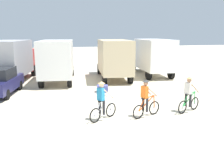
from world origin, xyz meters
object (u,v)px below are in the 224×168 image
object	(u,v)px
box_truck_avon_van	(152,55)
box_truck_white_box	(57,59)
box_truck_grey_hauler	(12,59)
sedan_parked	(0,81)
cyclist_cowboy_hat	(146,100)
cyclist_near_camera	(189,96)
box_truck_tan_camper	(113,57)
cyclist_orange_shirt	(102,102)
supply_crate	(102,89)

from	to	relation	value
box_truck_avon_van	box_truck_white_box	bearing A→B (deg)	-173.14
box_truck_grey_hauler	box_truck_avon_van	xyz separation A→B (m)	(12.28, 0.25, 0.00)
sedan_parked	cyclist_cowboy_hat	distance (m)	9.74
cyclist_cowboy_hat	cyclist_near_camera	bearing A→B (deg)	4.06
box_truck_white_box	box_truck_avon_van	world-z (taller)	same
box_truck_grey_hauler	box_truck_avon_van	world-z (taller)	same
box_truck_avon_van	box_truck_grey_hauler	bearing A→B (deg)	-178.85
box_truck_white_box	sedan_parked	xyz separation A→B (m)	(-3.76, -3.59, -0.99)
box_truck_grey_hauler	cyclist_cowboy_hat	xyz separation A→B (m)	(7.26, -10.67, -1.03)
box_truck_tan_camper	box_truck_avon_van	xyz separation A→B (m)	(3.97, 0.96, 0.00)
box_truck_tan_camper	box_truck_avon_van	bearing A→B (deg)	13.62
cyclist_cowboy_hat	cyclist_orange_shirt	bearing A→B (deg)	176.93
box_truck_tan_camper	box_truck_avon_van	world-z (taller)	same
supply_crate	box_truck_grey_hauler	bearing A→B (deg)	140.04
box_truck_tan_camper	cyclist_near_camera	distance (m)	9.93
cyclist_cowboy_hat	cyclist_near_camera	world-z (taller)	same
box_truck_grey_hauler	cyclist_cowboy_hat	size ratio (longest dim) A/B	3.87
sedan_parked	box_truck_tan_camper	bearing A→B (deg)	23.41
cyclist_orange_shirt	box_truck_white_box	bearing A→B (deg)	99.35
box_truck_avon_van	sedan_parked	distance (m)	13.33
box_truck_grey_hauler	box_truck_white_box	bearing A→B (deg)	-12.60
box_truck_tan_camper	cyclist_orange_shirt	bearing A→B (deg)	-107.57
cyclist_orange_shirt	cyclist_near_camera	distance (m)	4.44
sedan_parked	cyclist_cowboy_hat	size ratio (longest dim) A/B	2.44
cyclist_cowboy_hat	supply_crate	distance (m)	5.49
box_truck_white_box	box_truck_avon_van	distance (m)	8.76
box_truck_grey_hauler	box_truck_avon_van	bearing A→B (deg)	1.15
box_truck_white_box	cyclist_near_camera	size ratio (longest dim) A/B	3.84
box_truck_grey_hauler	supply_crate	xyz separation A→B (m)	(6.32, -5.30, -1.64)
cyclist_orange_shirt	box_truck_tan_camper	bearing A→B (deg)	72.43
supply_crate	cyclist_cowboy_hat	bearing A→B (deg)	-80.09
box_truck_grey_hauler	sedan_parked	size ratio (longest dim) A/B	1.58
box_truck_tan_camper	sedan_parked	world-z (taller)	box_truck_tan_camper
box_truck_grey_hauler	cyclist_orange_shirt	size ratio (longest dim) A/B	3.87
supply_crate	box_truck_avon_van	bearing A→B (deg)	42.94
sedan_parked	supply_crate	xyz separation A→B (m)	(6.50, -0.91, -0.65)
cyclist_orange_shirt	cyclist_cowboy_hat	bearing A→B (deg)	-3.07
box_truck_white_box	box_truck_avon_van	bearing A→B (deg)	6.86
cyclist_orange_shirt	cyclist_cowboy_hat	size ratio (longest dim) A/B	1.00
box_truck_avon_van	cyclist_orange_shirt	size ratio (longest dim) A/B	3.79
cyclist_near_camera	box_truck_grey_hauler	bearing A→B (deg)	132.51
sedan_parked	cyclist_cowboy_hat	world-z (taller)	cyclist_cowboy_hat
sedan_parked	cyclist_orange_shirt	xyz separation A→B (m)	(5.37, -6.17, -0.04)
box_truck_tan_camper	box_truck_white_box	bearing A→B (deg)	-178.98
box_truck_grey_hauler	box_truck_white_box	size ratio (longest dim) A/B	1.01
box_truck_grey_hauler	supply_crate	world-z (taller)	box_truck_grey_hauler
box_truck_tan_camper	cyclist_orange_shirt	world-z (taller)	box_truck_tan_camper
box_truck_tan_camper	cyclist_near_camera	bearing A→B (deg)	-82.30
box_truck_grey_hauler	cyclist_orange_shirt	bearing A→B (deg)	-63.83
cyclist_orange_shirt	box_truck_grey_hauler	bearing A→B (deg)	116.17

